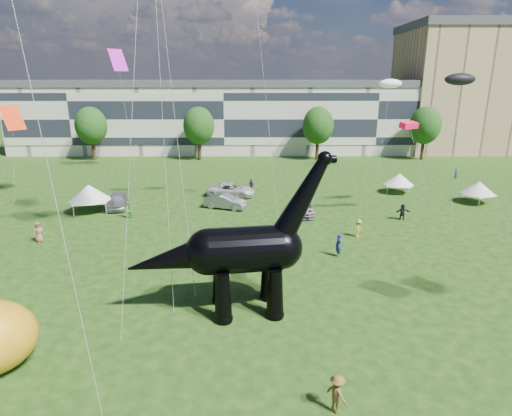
{
  "coord_description": "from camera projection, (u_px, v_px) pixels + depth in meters",
  "views": [
    {
      "loc": [
        -2.93,
        -19.44,
        13.32
      ],
      "look_at": [
        -2.74,
        8.0,
        5.0
      ],
      "focal_mm": 30.0,
      "sensor_mm": 36.0,
      "label": 1
    }
  ],
  "objects": [
    {
      "name": "terrace_row",
      "position": [
        226.0,
        119.0,
        80.03
      ],
      "size": [
        78.0,
        11.0,
        12.0
      ],
      "primitive_type": "cube",
      "color": "beige",
      "rests_on": "ground"
    },
    {
      "name": "car_white",
      "position": [
        231.0,
        190.0,
        50.22
      ],
      "size": [
        6.02,
        3.58,
        1.57
      ],
      "primitive_type": "imported",
      "rotation": [
        0.0,
        0.0,
        1.39
      ],
      "color": "silver",
      "rests_on": "ground"
    },
    {
      "name": "gazebo_far",
      "position": [
        479.0,
        188.0,
        47.3
      ],
      "size": [
        4.7,
        4.7,
        2.47
      ],
      "rotation": [
        0.0,
        0.0,
        0.43
      ],
      "color": "silver",
      "rests_on": "ground"
    },
    {
      "name": "car_silver",
      "position": [
        117.0,
        200.0,
        45.77
      ],
      "size": [
        2.74,
        5.1,
        1.65
      ],
      "primitive_type": "imported",
      "rotation": [
        0.0,
        0.0,
        0.17
      ],
      "color": "silver",
      "rests_on": "ground"
    },
    {
      "name": "dinosaur_sculpture",
      "position": [
        237.0,
        253.0,
        24.6
      ],
      "size": [
        12.11,
        3.91,
        9.85
      ],
      "rotation": [
        0.0,
        0.0,
        0.14
      ],
      "color": "black",
      "rests_on": "ground"
    },
    {
      "name": "kites",
      "position": [
        327.0,
        54.0,
        44.01
      ],
      "size": [
        50.13,
        49.12,
        30.08
      ],
      "color": "#F5103E",
      "rests_on": "ground"
    },
    {
      "name": "gazebo_near",
      "position": [
        399.0,
        179.0,
        51.5
      ],
      "size": [
        4.35,
        4.35,
        2.41
      ],
      "rotation": [
        0.0,
        0.0,
        -0.31
      ],
      "color": "white",
      "rests_on": "ground"
    },
    {
      "name": "gazebo_left",
      "position": [
        89.0,
        193.0,
        44.08
      ],
      "size": [
        5.18,
        5.18,
        2.9
      ],
      "rotation": [
        0.0,
        0.0,
        0.29
      ],
      "color": "white",
      "rests_on": "ground"
    },
    {
      "name": "apartment_block",
      "position": [
        477.0,
        91.0,
        81.77
      ],
      "size": [
        28.0,
        18.0,
        22.0
      ],
      "primitive_type": "cube",
      "color": "tan",
      "rests_on": "ground"
    },
    {
      "name": "ground",
      "position": [
        309.0,
        343.0,
        22.49
      ],
      "size": [
        220.0,
        220.0,
        0.0
      ],
      "primitive_type": "plane",
      "color": "#16330C",
      "rests_on": "ground"
    },
    {
      "name": "car_dark",
      "position": [
        303.0,
        207.0,
        43.73
      ],
      "size": [
        2.1,
        5.02,
        1.45
      ],
      "primitive_type": "imported",
      "rotation": [
        0.0,
        0.0,
        0.01
      ],
      "color": "#595960",
      "rests_on": "ground"
    },
    {
      "name": "tree_far_left",
      "position": [
        91.0,
        123.0,
        71.18
      ],
      "size": [
        5.2,
        5.2,
        9.44
      ],
      "color": "#382314",
      "rests_on": "ground"
    },
    {
      "name": "tree_mid_right",
      "position": [
        318.0,
        123.0,
        71.44
      ],
      "size": [
        5.2,
        5.2,
        9.44
      ],
      "color": "#382314",
      "rests_on": "ground"
    },
    {
      "name": "car_grey",
      "position": [
        225.0,
        202.0,
        45.55
      ],
      "size": [
        4.81,
        2.99,
        1.5
      ],
      "primitive_type": "imported",
      "rotation": [
        0.0,
        0.0,
        1.23
      ],
      "color": "slate",
      "rests_on": "ground"
    },
    {
      "name": "tree_far_right",
      "position": [
        425.0,
        122.0,
        71.56
      ],
      "size": [
        5.2,
        5.2,
        9.44
      ],
      "color": "#382314",
      "rests_on": "ground"
    },
    {
      "name": "tree_mid_left",
      "position": [
        199.0,
        123.0,
        71.3
      ],
      "size": [
        5.2,
        5.2,
        9.44
      ],
      "color": "#382314",
      "rests_on": "ground"
    },
    {
      "name": "visitors",
      "position": [
        242.0,
        227.0,
        37.54
      ],
      "size": [
        55.88,
        43.34,
        1.87
      ],
      "color": "#AA4B2A",
      "rests_on": "ground"
    }
  ]
}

